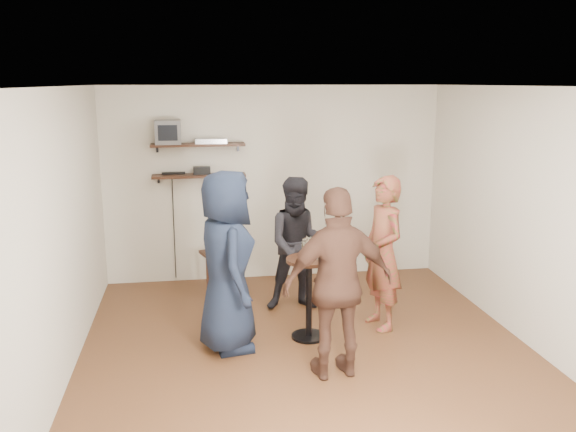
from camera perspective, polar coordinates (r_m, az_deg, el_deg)
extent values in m
cube|color=#4E2819|center=(6.23, 1.95, -12.83)|extent=(4.50, 5.00, 0.04)
cube|color=white|center=(5.63, 2.16, 12.24)|extent=(4.50, 5.00, 0.04)
cube|color=beige|center=(8.23, -1.33, 3.08)|extent=(4.50, 0.04, 2.60)
cube|color=beige|center=(3.47, 10.22, -10.49)|extent=(4.50, 0.04, 2.60)
cube|color=beige|center=(5.81, -20.52, -1.70)|extent=(0.04, 5.00, 2.60)
cube|color=beige|center=(6.61, 21.75, -0.15)|extent=(0.04, 5.00, 2.60)
cube|color=black|center=(7.94, -8.42, 6.61)|extent=(1.20, 0.25, 0.04)
cube|color=black|center=(7.99, -8.33, 3.76)|extent=(1.20, 0.25, 0.04)
cube|color=#59595B|center=(7.93, -11.16, 7.72)|extent=(0.32, 0.30, 0.30)
cube|color=silver|center=(7.94, -7.23, 6.99)|extent=(0.40, 0.24, 0.06)
cube|color=black|center=(7.98, -8.07, 4.25)|extent=(0.22, 0.10, 0.10)
cube|color=black|center=(8.04, -10.67, 3.96)|extent=(0.30, 0.05, 0.03)
cube|color=black|center=(7.65, -6.15, -3.54)|extent=(0.59, 0.59, 0.04)
cylinder|color=black|center=(7.54, -7.45, -6.03)|extent=(0.04, 0.04, 0.52)
cylinder|color=black|center=(7.56, -4.61, -5.92)|extent=(0.04, 0.04, 0.52)
cylinder|color=black|center=(7.90, -7.54, -5.18)|extent=(0.04, 0.04, 0.52)
cylinder|color=black|center=(7.92, -4.82, -5.07)|extent=(0.04, 0.04, 0.52)
cylinder|color=white|center=(7.60, -6.18, -2.32)|extent=(0.14, 0.14, 0.30)
cylinder|color=#2C601B|center=(7.53, -6.39, -0.09)|extent=(0.01, 0.07, 0.55)
cone|color=white|center=(7.46, -6.76, 2.41)|extent=(0.07, 0.09, 0.12)
cylinder|color=#2C601B|center=(7.53, -6.13, 0.16)|extent=(0.03, 0.05, 0.61)
cone|color=white|center=(7.49, -5.97, 2.92)|extent=(0.11, 0.12, 0.13)
cylinder|color=#2C601B|center=(7.50, -6.24, 0.34)|extent=(0.10, 0.08, 0.66)
cone|color=white|center=(7.40, -6.30, 3.27)|extent=(0.13, 0.12, 0.13)
cylinder|color=black|center=(6.27, 2.00, -4.14)|extent=(0.48, 0.48, 0.04)
cylinder|color=black|center=(6.40, 1.97, -7.75)|extent=(0.06, 0.06, 0.80)
cylinder|color=black|center=(6.56, 1.94, -11.16)|extent=(0.37, 0.37, 0.03)
cylinder|color=silver|center=(6.21, 1.58, -4.09)|extent=(0.06, 0.06, 0.00)
cylinder|color=silver|center=(6.20, 1.58, -3.69)|extent=(0.01, 0.01, 0.09)
cylinder|color=silver|center=(6.18, 1.59, -2.83)|extent=(0.07, 0.07, 0.11)
cylinder|color=tan|center=(6.18, 1.59, -3.03)|extent=(0.06, 0.06, 0.06)
cylinder|color=silver|center=(6.23, 2.58, -4.06)|extent=(0.05, 0.05, 0.00)
cylinder|color=silver|center=(6.22, 2.59, -3.68)|extent=(0.01, 0.01, 0.08)
cylinder|color=silver|center=(6.20, 2.60, -2.88)|extent=(0.06, 0.06, 0.10)
cylinder|color=tan|center=(6.20, 2.59, -3.07)|extent=(0.06, 0.06, 0.05)
cylinder|color=silver|center=(6.31, 1.66, -3.84)|extent=(0.06, 0.06, 0.00)
cylinder|color=silver|center=(6.30, 1.66, -3.45)|extent=(0.01, 0.01, 0.09)
cylinder|color=silver|center=(6.27, 1.67, -2.60)|extent=(0.07, 0.07, 0.11)
cylinder|color=tan|center=(6.28, 1.66, -2.79)|extent=(0.06, 0.06, 0.06)
cylinder|color=silver|center=(6.28, 2.29, -3.91)|extent=(0.06, 0.06, 0.00)
cylinder|color=silver|center=(6.27, 2.30, -3.47)|extent=(0.01, 0.01, 0.10)
cylinder|color=silver|center=(6.24, 2.30, -2.54)|extent=(0.07, 0.07, 0.12)
cylinder|color=tan|center=(6.25, 2.30, -2.75)|extent=(0.07, 0.07, 0.06)
imported|color=red|center=(6.64, 8.86, -3.44)|extent=(0.52, 0.68, 1.68)
imported|color=black|center=(7.11, 1.02, -2.65)|extent=(0.80, 0.64, 1.58)
imported|color=black|center=(6.04, -5.77, -4.27)|extent=(0.69, 0.96, 1.82)
imported|color=#45281D|center=(5.49, 4.74, -6.33)|extent=(1.07, 0.54, 1.75)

